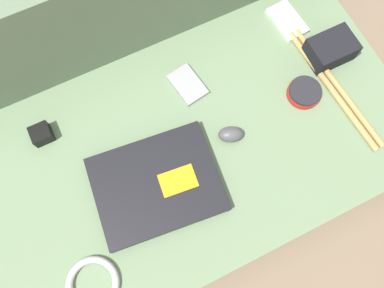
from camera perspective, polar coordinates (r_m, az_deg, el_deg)
ground_plane at (r=1.08m, az=-0.00°, el=-2.00°), size 8.00×8.00×0.00m
couch_seat at (r=1.03m, az=-0.00°, el=-1.21°), size 1.18×0.64×0.11m
couch_backrest at (r=1.08m, az=-10.50°, el=20.76°), size 1.18×0.20×0.41m
laptop at (r=0.94m, az=-5.42°, el=-6.17°), size 0.33×0.27×0.03m
computer_mouse at (r=0.97m, az=5.90°, el=1.47°), size 0.08×0.06×0.04m
speaker_puck at (r=1.06m, az=16.84°, el=7.36°), size 0.09×0.09×0.03m
phone_silver at (r=1.04m, az=-0.68°, el=9.03°), size 0.09×0.12×0.01m
phone_black at (r=1.18m, az=14.31°, el=17.74°), size 0.08×0.13×0.01m
camera_pouch at (r=1.13m, az=20.36°, el=13.37°), size 0.12×0.09×0.06m
charger_brick at (r=1.05m, az=-21.95°, el=1.41°), size 0.05×0.05×0.04m
cable_coil at (r=0.96m, az=-14.91°, el=-19.92°), size 0.13×0.13×0.02m
drumstick_pair at (r=1.10m, az=20.86°, el=8.09°), size 0.06×0.40×0.02m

